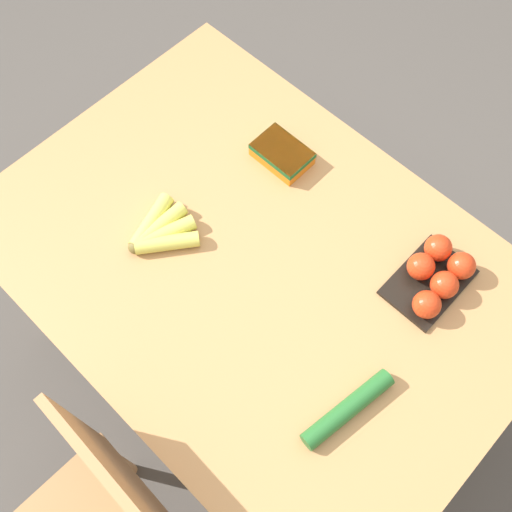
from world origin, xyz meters
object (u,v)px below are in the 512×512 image
banana_bunch (160,232)px  tomato_pack (437,275)px  carrot_bag (282,153)px  cucumber_near (348,409)px

banana_bunch → tomato_pack: 0.68m
tomato_pack → carrot_bag: (0.51, -0.01, -0.01)m
carrot_bag → banana_bunch: bearing=81.0°
tomato_pack → carrot_bag: tomato_pack is taller
carrot_bag → cucumber_near: bearing=144.9°
banana_bunch → carrot_bag: size_ratio=1.19×
cucumber_near → tomato_pack: bearing=-82.5°
cucumber_near → banana_bunch: bearing=-0.8°
banana_bunch → tomato_pack: bearing=-146.6°
carrot_bag → cucumber_near: carrot_bag is taller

